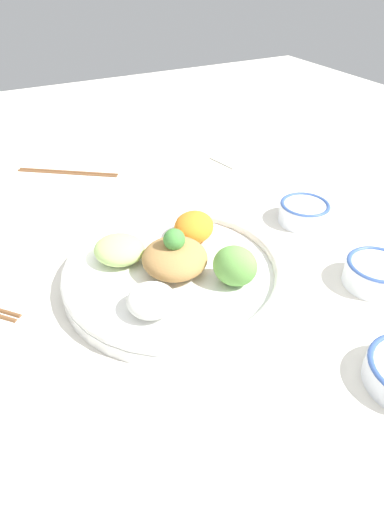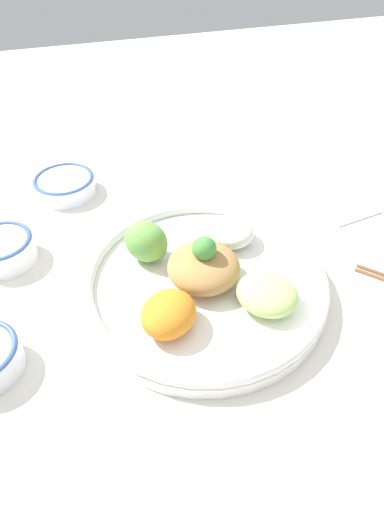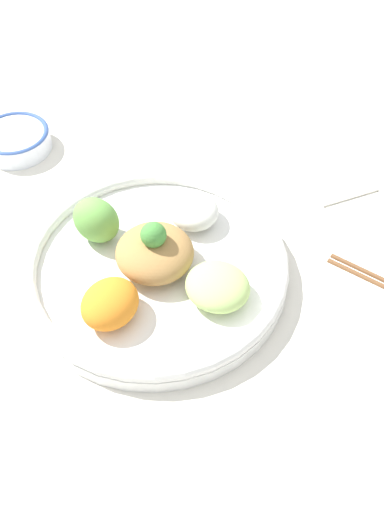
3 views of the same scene
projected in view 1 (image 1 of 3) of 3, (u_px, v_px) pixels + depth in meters
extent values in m
plane|color=silver|center=(153.00, 280.00, 0.67)|extent=(2.40, 2.40, 0.00)
cylinder|color=white|center=(175.00, 276.00, 0.66)|extent=(0.34, 0.34, 0.02)
torus|color=white|center=(175.00, 268.00, 0.65)|extent=(0.34, 0.34, 0.02)
ellipsoid|color=#B7DB7A|center=(119.00, 250.00, 0.67)|extent=(0.11, 0.11, 0.04)
ellipsoid|color=white|center=(151.00, 300.00, 0.58)|extent=(0.09, 0.09, 0.04)
ellipsoid|color=#6BAD4C|center=(235.00, 266.00, 0.61)|extent=(0.08, 0.08, 0.06)
ellipsoid|color=orange|center=(194.00, 227.00, 0.71)|extent=(0.10, 0.10, 0.05)
ellipsoid|color=#AD7F47|center=(175.00, 258.00, 0.64)|extent=(0.10, 0.10, 0.05)
sphere|color=#478E3D|center=(174.00, 239.00, 0.62)|extent=(0.03, 0.03, 0.03)
cylinder|color=white|center=(304.00, 213.00, 0.80)|extent=(0.09, 0.09, 0.04)
torus|color=#38569E|center=(305.00, 205.00, 0.79)|extent=(0.09, 0.09, 0.01)
cylinder|color=#5B3319|center=(305.00, 206.00, 0.79)|extent=(0.08, 0.08, 0.00)
cylinder|color=white|center=(375.00, 274.00, 0.65)|extent=(0.09, 0.09, 0.04)
torus|color=#38569E|center=(378.00, 265.00, 0.64)|extent=(0.09, 0.09, 0.01)
cylinder|color=#DBB251|center=(378.00, 266.00, 0.64)|extent=(0.08, 0.08, 0.00)
cylinder|color=brown|center=(68.00, 171.00, 0.98)|extent=(0.20, 0.14, 0.01)
cylinder|color=brown|center=(67.00, 172.00, 0.97)|extent=(0.20, 0.14, 0.01)
cube|color=beige|center=(222.00, 162.00, 1.02)|extent=(0.03, 0.08, 0.01)
ellipsoid|color=beige|center=(240.00, 170.00, 0.98)|extent=(0.05, 0.05, 0.01)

